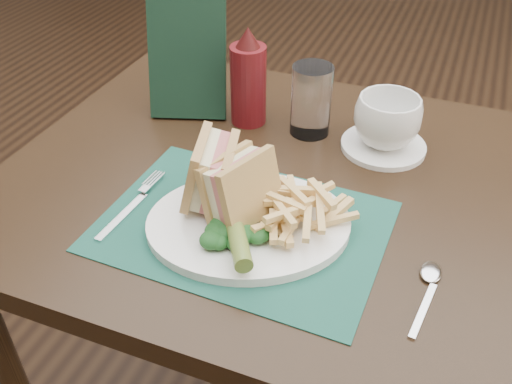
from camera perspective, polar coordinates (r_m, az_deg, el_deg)
floor at (r=1.81m, az=6.82°, el=-9.12°), size 7.00×7.00×0.00m
table_main at (r=1.21m, az=1.49°, el=-12.96°), size 0.90×0.75×0.75m
placemat at (r=0.85m, az=-1.34°, el=-3.42°), size 0.42×0.31×0.00m
plate at (r=0.84m, az=-0.75°, el=-3.19°), size 0.37×0.34×0.01m
sandwich_half_a at (r=0.85m, az=-5.99°, el=2.20°), size 0.10×0.12×0.11m
sandwich_half_b at (r=0.82m, az=-2.60°, el=1.05°), size 0.11×0.13×0.11m
kale_garnish at (r=0.79m, az=-1.86°, el=-4.41°), size 0.11×0.08×0.03m
pickle_spear at (r=0.77m, az=-1.90°, el=-4.47°), size 0.08×0.12×0.03m
fries_pile at (r=0.81m, az=4.50°, el=-1.79°), size 0.18×0.20×0.05m
fork at (r=0.90m, az=-12.29°, el=-1.05°), size 0.04×0.17×0.01m
spoon at (r=0.78m, az=16.67°, el=-9.81°), size 0.05×0.15×0.01m
saucer at (r=1.04m, az=12.59°, el=4.52°), size 0.15×0.15×0.01m
coffee_cup at (r=1.02m, az=12.97°, el=6.90°), size 0.16×0.16×0.09m
drinking_glass at (r=1.04m, az=5.53°, el=9.11°), size 0.10×0.10×0.13m
ketchup_bottle at (r=1.06m, az=-0.78°, el=11.48°), size 0.07×0.07×0.19m
check_presenter at (r=1.10m, az=-6.89°, el=13.46°), size 0.16×0.13×0.23m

